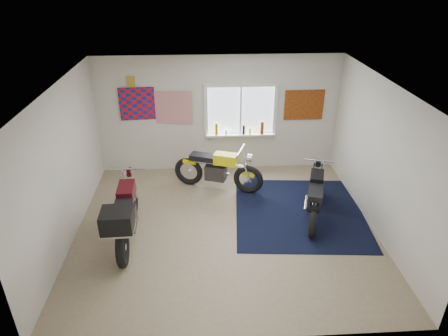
{
  "coord_description": "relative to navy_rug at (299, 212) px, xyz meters",
  "views": [
    {
      "loc": [
        -0.38,
        -6.13,
        4.44
      ],
      "look_at": [
        0.0,
        0.4,
        1.06
      ],
      "focal_mm": 32.0,
      "sensor_mm": 36.0,
      "label": 1
    }
  ],
  "objects": [
    {
      "name": "flag_display",
      "position": [
        -3.4,
        2.04,
        2.14
      ],
      "size": [
        1.6,
        0.1,
        1.17
      ],
      "color": "red",
      "rests_on": "room_shell"
    },
    {
      "name": "window_assembly",
      "position": [
        -1.0,
        2.03,
        1.36
      ],
      "size": [
        1.66,
        0.17,
        1.26
      ],
      "color": "white",
      "rests_on": "room_shell"
    },
    {
      "name": "maroon_tourer",
      "position": [
        -3.25,
        -0.77,
        0.57
      ],
      "size": [
        0.66,
        2.2,
        1.12
      ],
      "rotation": [
        0.0,
        0.0,
        1.61
      ],
      "color": "black",
      "rests_on": "ground"
    },
    {
      "name": "triumph_poster",
      "position": [
        0.45,
        2.04,
        1.54
      ],
      "size": [
        0.9,
        0.03,
        0.7
      ],
      "primitive_type": "cube",
      "color": "#A54C14",
      "rests_on": "room_shell"
    },
    {
      "name": "ground",
      "position": [
        -1.5,
        -0.44,
        -0.01
      ],
      "size": [
        5.5,
        5.5,
        0.0
      ],
      "primitive_type": "plane",
      "color": "#9E896B",
      "rests_on": "ground"
    },
    {
      "name": "navy_rug",
      "position": [
        0.0,
        0.0,
        0.0
      ],
      "size": [
        2.7,
        2.79,
        0.01
      ],
      "primitive_type": "cube",
      "rotation": [
        0.0,
        0.0,
        -0.08
      ],
      "color": "black",
      "rests_on": "ground"
    },
    {
      "name": "oil_bottles",
      "position": [
        -0.92,
        1.96,
        1.02
      ],
      "size": [
        1.13,
        0.09,
        0.3
      ],
      "color": "#997516",
      "rests_on": "window_assembly"
    },
    {
      "name": "room_shell",
      "position": [
        -1.5,
        -0.44,
        1.63
      ],
      "size": [
        5.5,
        5.5,
        5.5
      ],
      "color": "white",
      "rests_on": "ground"
    },
    {
      "name": "yellow_triumph",
      "position": [
        -1.58,
        1.06,
        0.44
      ],
      "size": [
        1.93,
        0.85,
        1.01
      ],
      "rotation": [
        0.0,
        0.0,
        -0.34
      ],
      "color": "black",
      "rests_on": "ground"
    },
    {
      "name": "black_chrome_bike",
      "position": [
        0.24,
        -0.12,
        0.43
      ],
      "size": [
        0.78,
        1.87,
        0.99
      ],
      "rotation": [
        0.0,
        0.0,
        1.27
      ],
      "color": "black",
      "rests_on": "navy_rug"
    }
  ]
}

